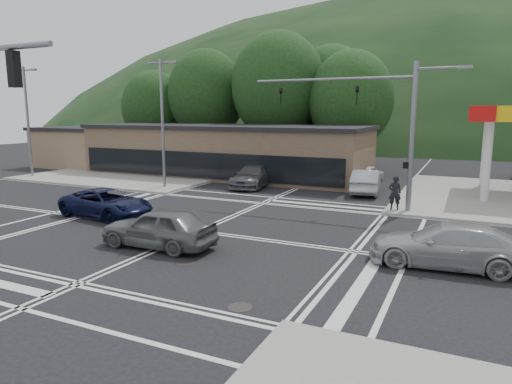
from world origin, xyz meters
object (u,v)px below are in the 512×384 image
at_px(pedestrian, 395,193).
at_px(car_queue_b, 368,173).
at_px(car_queue_a, 366,181).
at_px(car_northbound, 253,176).
at_px(car_grey_center, 159,228).
at_px(car_silver_east, 448,245).
at_px(car_blue_west, 106,203).

bearing_deg(pedestrian, car_queue_b, -86.52).
height_order(car_queue_a, car_northbound, car_queue_a).
xyz_separation_m(car_grey_center, car_silver_east, (10.69, 2.45, -0.03)).
height_order(car_queue_b, car_northbound, car_northbound).
xyz_separation_m(car_grey_center, pedestrian, (7.61, 10.75, 0.26)).
bearing_deg(car_queue_a, car_grey_center, 65.29).
height_order(car_blue_west, pedestrian, pedestrian).
bearing_deg(car_blue_west, car_queue_a, -34.63).
height_order(car_queue_b, pedestrian, pedestrian).
relative_size(car_blue_west, car_queue_b, 1.32).
xyz_separation_m(car_blue_west, car_queue_a, (10.78, 12.80, 0.08)).
distance_m(car_blue_west, car_grey_center, 6.67).
distance_m(car_blue_west, car_queue_b, 20.39).
distance_m(car_silver_east, car_queue_b, 19.77).
xyz_separation_m(car_silver_east, car_queue_a, (-5.73, 13.60, 0.03)).
height_order(car_grey_center, car_silver_east, car_grey_center).
xyz_separation_m(car_silver_east, car_northbound, (-13.75, 12.84, 0.01)).
bearing_deg(car_blue_west, pedestrian, -55.31).
bearing_deg(car_northbound, car_queue_a, -0.48).
relative_size(car_blue_west, car_grey_center, 1.09).
bearing_deg(car_silver_east, car_queue_b, -164.31).
bearing_deg(car_queue_b, pedestrian, 117.40).
height_order(car_grey_center, car_northbound, car_grey_center).
relative_size(car_queue_a, pedestrian, 2.64).
bearing_deg(car_blue_west, car_northbound, -7.41).
height_order(car_blue_west, car_queue_b, car_blue_west).
bearing_deg(car_silver_east, car_queue_a, -161.05).
bearing_deg(car_queue_b, car_queue_a, 108.57).
relative_size(car_queue_a, car_northbound, 0.90).
height_order(car_grey_center, pedestrian, pedestrian).
relative_size(car_northbound, pedestrian, 2.93).
distance_m(car_grey_center, car_queue_b, 21.46).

